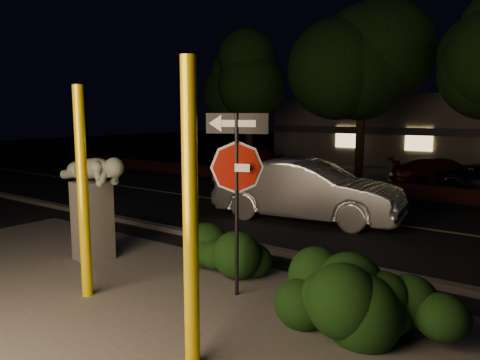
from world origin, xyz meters
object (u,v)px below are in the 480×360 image
sculpture (92,196)px  silver_sedan (307,190)px  parked_car_red (253,158)px  parked_car_darkred (446,174)px  yellow_pole_left (83,194)px  yellow_pole_right (191,217)px  signpost (237,168)px

sculpture → silver_sedan: sculpture is taller
parked_car_red → parked_car_darkred: bearing=-106.9°
silver_sedan → parked_car_red: (-7.37, 7.98, -0.14)m
yellow_pole_left → yellow_pole_right: yellow_pole_right is taller
signpost → sculpture: size_ratio=1.38×
parked_car_darkred → yellow_pole_left: bearing=147.2°
silver_sedan → parked_car_red: size_ratio=1.23×
yellow_pole_right → signpost: 2.22m
yellow_pole_right → parked_car_red: 18.46m
silver_sedan → parked_car_darkred: size_ratio=1.22×
yellow_pole_right → parked_car_darkred: (-0.67, 15.41, -1.21)m
parked_car_darkred → signpost: bearing=154.7°
yellow_pole_right → signpost: size_ratio=1.21×
signpost → yellow_pole_left: bearing=-163.6°
yellow_pole_left → yellow_pole_right: bearing=-10.9°
sculpture → silver_sedan: bearing=79.2°
signpost → yellow_pole_right: bearing=-87.7°
yellow_pole_left → yellow_pole_right: (2.82, -0.54, 0.10)m
yellow_pole_left → parked_car_darkred: bearing=81.8°
signpost → parked_car_red: (-9.06, 13.51, -1.42)m
yellow_pole_left → parked_car_darkred: yellow_pole_left is taller
yellow_pole_left → parked_car_red: yellow_pole_left is taller
sculpture → signpost: bearing=10.0°
yellow_pole_left → sculpture: yellow_pole_left is taller
yellow_pole_left → signpost: (1.97, 1.48, 0.41)m
parked_car_red → yellow_pole_left: bearing=-170.9°
yellow_pole_left → parked_car_red: 16.61m
silver_sedan → signpost: bearing=-171.5°
silver_sedan → parked_car_darkred: bearing=-21.8°
parked_car_red → parked_car_darkred: parked_car_red is taller
sculpture → parked_car_darkred: 14.11m
yellow_pole_right → silver_sedan: bearing=108.6°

